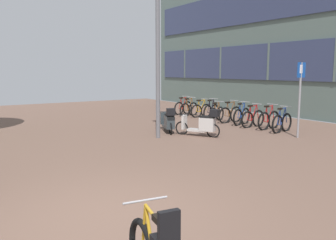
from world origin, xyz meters
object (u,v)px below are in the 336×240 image
Objects in this scene: bicycle_rack_00 at (282,123)px; bicycle_rack_05 at (217,114)px; parking_sign at (300,92)px; bicycle_rack_07 at (201,110)px; scooter_near at (203,124)px; bicycle_rack_04 at (230,115)px; lamp_post at (158,43)px; bicycle_rack_06 at (211,111)px; scooter_mid at (169,121)px; bicycle_rack_01 at (269,120)px; bicycle_rack_02 at (253,119)px; bicycle_rack_03 at (242,116)px; bicycle_rack_08 at (189,109)px; bicycle_rack_09 at (183,108)px.

bicycle_rack_00 is 1.13× the size of bicycle_rack_05.
bicycle_rack_07 is at bearing 84.39° from parking_sign.
bicycle_rack_04 is at bearing 31.81° from scooter_near.
lamp_post is at bearing 147.32° from parking_sign.
bicycle_rack_00 is 3.13m from scooter_near.
bicycle_rack_06 reaches higher than bicycle_rack_07.
bicycle_rack_04 is 1.42m from bicycle_rack_06.
scooter_mid reaches higher than bicycle_rack_07.
scooter_near is (-3.09, 0.22, 0.09)m from bicycle_rack_01.
bicycle_rack_01 is (0.10, 0.71, 0.01)m from bicycle_rack_00.
bicycle_rack_02 is (-0.03, 1.42, -0.01)m from bicycle_rack_00.
bicycle_rack_03 reaches higher than bicycle_rack_07.
bicycle_rack_08 is (0.02, 2.13, 0.02)m from bicycle_rack_05.
bicycle_rack_01 is 0.91× the size of scooter_near.
lamp_post is at bearing 169.53° from bicycle_rack_01.
bicycle_rack_05 is at bearing -99.95° from bicycle_rack_07.
bicycle_rack_04 is 3.61m from scooter_near.
bicycle_rack_07 is at bearing -72.46° from bicycle_rack_08.
bicycle_rack_08 reaches higher than bicycle_rack_09.
bicycle_rack_05 is 0.95× the size of bicycle_rack_06.
bicycle_rack_02 is 0.92× the size of scooter_near.
bicycle_rack_00 is 1.00× the size of bicycle_rack_02.
bicycle_rack_00 is at bearing -88.98° from bicycle_rack_02.
lamp_post is (-4.54, 0.84, 2.79)m from bicycle_rack_01.
scooter_mid is (-3.48, -1.34, 0.10)m from bicycle_rack_05.
bicycle_rack_07 is at bearing 88.04° from bicycle_rack_03.
scooter_mid is (-3.76, -2.04, 0.08)m from bicycle_rack_06.
lamp_post is at bearing -164.09° from bicycle_rack_04.
scooter_near is at bearing -170.70° from bicycle_rack_02.
bicycle_rack_09 is at bearing 93.22° from bicycle_rack_07.
scooter_near is (-3.04, -1.19, 0.09)m from bicycle_rack_03.
scooter_near is at bearing -127.90° from bicycle_rack_07.
scooter_mid is 0.66× the size of parking_sign.
bicycle_rack_06 is 0.23× the size of lamp_post.
scooter_near reaches higher than bicycle_rack_00.
bicycle_rack_04 reaches higher than bicycle_rack_06.
bicycle_rack_04 is 0.25× the size of lamp_post.
bicycle_rack_02 is 0.24× the size of lamp_post.
scooter_mid reaches higher than bicycle_rack_08.
bicycle_rack_06 is at bearing -79.93° from bicycle_rack_08.
lamp_post is (-4.34, -2.00, 2.82)m from bicycle_rack_05.
bicycle_rack_00 is 2.13m from bicycle_rack_03.
bicycle_rack_04 is at bearing -93.96° from bicycle_rack_06.
lamp_post reaches higher than bicycle_rack_07.
parking_sign is (-0.62, -5.27, 1.22)m from bicycle_rack_06.
scooter_mid is at bearing 148.32° from bicycle_rack_00.
scooter_mid is at bearing 37.66° from lamp_post.
bicycle_rack_00 is 4.26m from bicycle_rack_06.
bicycle_rack_04 is at bearing 90.55° from bicycle_rack_01.
bicycle_rack_03 is at bearing -1.29° from scooter_mid.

